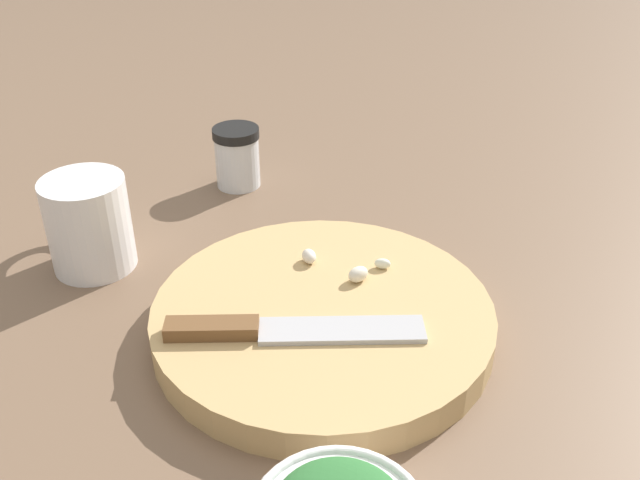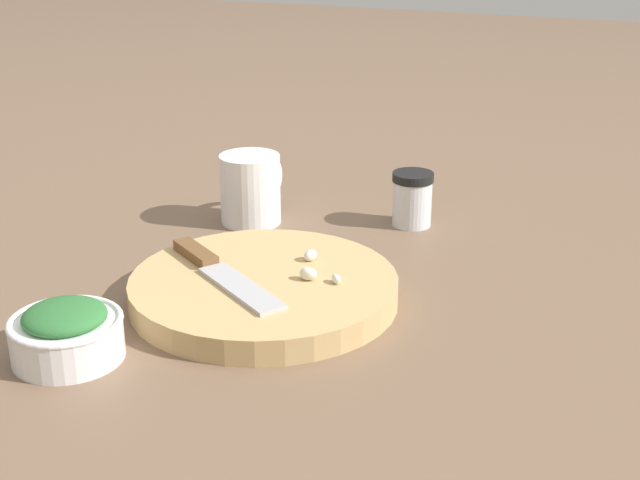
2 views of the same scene
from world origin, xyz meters
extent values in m
plane|color=brown|center=(0.00, 0.00, 0.00)|extent=(5.00, 5.00, 0.00)
cylinder|color=tan|center=(0.09, -0.05, 0.02)|extent=(0.31, 0.31, 0.03)
cube|color=brown|center=(0.07, -0.15, 0.04)|extent=(0.06, 0.08, 0.01)
cube|color=#B2B2B7|center=(0.13, -0.06, 0.03)|extent=(0.11, 0.14, 0.01)
ellipsoid|color=silver|center=(0.08, 0.00, 0.04)|extent=(0.01, 0.02, 0.02)
ellipsoid|color=silver|center=(0.02, -0.02, 0.04)|extent=(0.02, 0.02, 0.01)
ellipsoid|color=silver|center=(0.07, 0.03, 0.04)|extent=(0.02, 0.02, 0.01)
cylinder|color=white|center=(0.29, -0.18, 0.02)|extent=(0.11, 0.11, 0.04)
torus|color=white|center=(0.29, -0.18, 0.04)|extent=(0.12, 0.12, 0.01)
ellipsoid|color=#2D6B33|center=(0.29, -0.18, 0.05)|extent=(0.09, 0.09, 0.03)
cylinder|color=silver|center=(-0.22, 0.03, 0.03)|extent=(0.06, 0.06, 0.07)
cylinder|color=black|center=(-0.22, 0.03, 0.07)|extent=(0.06, 0.06, 0.01)
cylinder|color=white|center=(-0.14, -0.18, 0.05)|extent=(0.09, 0.09, 0.10)
torus|color=white|center=(-0.19, -0.18, 0.05)|extent=(0.07, 0.02, 0.07)
camera|label=1|loc=(0.52, -0.35, 0.42)|focal=40.00mm
camera|label=2|loc=(0.93, 0.37, 0.45)|focal=50.00mm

